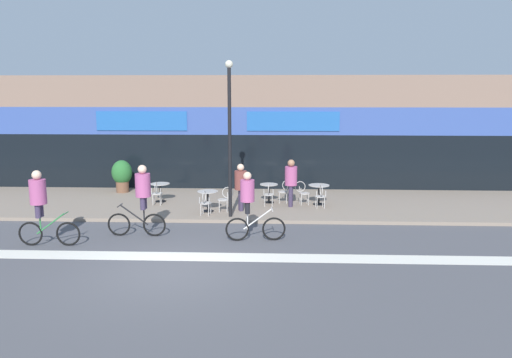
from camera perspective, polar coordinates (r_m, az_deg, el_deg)
name	(u,v)px	position (r m, az deg, el deg)	size (l,w,h in m)	color
ground_plane	(171,270)	(12.85, -9.65, -10.18)	(120.00, 120.00, 0.00)	#4C4C51
sidewalk_slab	(210,203)	(19.70, -5.31, -2.78)	(40.00, 5.50, 0.12)	gray
storefront_facade	(222,131)	(23.96, -3.91, 5.50)	(40.00, 4.06, 5.09)	#7F6656
bike_lane_stripe	(179,256)	(13.78, -8.78, -8.73)	(36.00, 0.70, 0.01)	silver
bistro_table_0	(160,189)	(19.90, -10.89, -1.08)	(0.74, 0.74, 0.72)	black
bistro_table_1	(208,197)	(18.02, -5.53, -2.04)	(0.74, 0.74, 0.75)	black
bistro_table_2	(269,189)	(19.36, 1.48, -1.20)	(0.70, 0.70, 0.73)	black
bistro_table_3	(319,190)	(19.18, 7.20, -1.30)	(0.79, 0.79, 0.76)	black
cafe_chair_0_near	(157,192)	(19.30, -11.30, -1.45)	(0.42, 0.58, 0.90)	#B7B2AD
cafe_chair_1_near	(205,201)	(17.42, -5.84, -2.53)	(0.45, 0.60, 0.90)	#B7B2AD
cafe_chair_1_side	(225,197)	(17.96, -3.55, -2.12)	(0.60, 0.45, 0.90)	#B7B2AD
cafe_chair_2_near	(269,193)	(18.75, 1.45, -1.59)	(0.40, 0.58, 0.90)	#B7B2AD
cafe_chair_2_side	(285,190)	(19.37, 3.33, -1.23)	(0.57, 0.40, 0.90)	#B7B2AD
cafe_chair_3_near	(321,195)	(18.58, 7.39, -1.78)	(0.45, 0.60, 0.90)	#B7B2AD
cafe_chair_3_side	(303,191)	(19.14, 5.34, -1.39)	(0.60, 0.45, 0.90)	#B7B2AD
planter_pot	(122,174)	(22.13, -15.07, 0.50)	(0.86, 0.86, 1.38)	brown
lamp_post	(230,128)	(16.87, -3.04, 5.79)	(0.26, 0.26, 5.29)	black
cyclist_0	(141,195)	(15.56, -12.97, -1.79)	(1.81, 0.48, 2.22)	black
cyclist_1	(41,202)	(15.48, -23.39, -2.44)	(1.80, 0.49, 2.20)	black
cyclist_2	(250,202)	(14.72, -0.71, -2.67)	(1.80, 0.54, 2.08)	black
pedestrian_near_end	(291,179)	(18.69, 4.02, 0.03)	(0.50, 0.50, 1.78)	#382D47
pedestrian_far_end	(241,183)	(17.99, -1.76, -0.46)	(0.54, 0.54, 1.72)	#382D47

